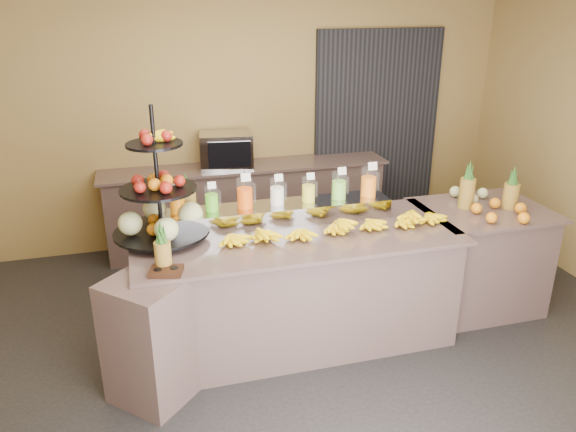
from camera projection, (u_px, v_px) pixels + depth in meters
name	position (u px, v px, depth m)	size (l,w,h in m)	color
ground	(307.00, 358.00, 4.36)	(6.00, 6.00, 0.00)	black
room_envelope	(303.00, 98.00, 4.43)	(6.04, 5.02, 2.82)	olive
buffet_counter	(284.00, 292.00, 4.40)	(2.75, 1.25, 0.93)	#876562
right_counter	(477.00, 257.00, 4.97)	(1.08, 0.88, 0.93)	#876562
back_ledge	(247.00, 205.00, 6.21)	(3.10, 0.55, 0.93)	#876562
pitcher_tray	(277.00, 213.00, 4.49)	(1.85, 0.30, 0.15)	gray
juice_pitcher_orange_a	(177.00, 202.00, 4.24)	(0.12, 0.12, 0.28)	silver
juice_pitcher_green	(212.00, 200.00, 4.30)	(0.11, 0.11, 0.26)	silver
juice_pitcher_orange_b	(245.00, 195.00, 4.36)	(0.13, 0.13, 0.31)	silver
juice_pitcher_milk	(277.00, 193.00, 4.43)	(0.12, 0.12, 0.28)	silver
juice_pitcher_lemon	(308.00, 191.00, 4.50)	(0.11, 0.11, 0.27)	silver
juice_pitcher_lime	(339.00, 187.00, 4.56)	(0.12, 0.13, 0.29)	silver
juice_pitcher_orange_c	(369.00, 184.00, 4.62)	(0.13, 0.14, 0.32)	silver
banana_heap	(337.00, 224.00, 4.31)	(1.85, 0.17, 0.15)	yellow
fruit_stand	(167.00, 206.00, 4.14)	(0.91, 0.91, 1.00)	black
condiment_caddy	(166.00, 271.00, 3.68)	(0.21, 0.16, 0.03)	black
pineapple_left_a	(163.00, 251.00, 3.71)	(0.11, 0.11, 0.35)	brown
pineapple_left_b	(187.00, 206.00, 4.40)	(0.15, 0.15, 0.43)	brown
right_fruit_pile	(494.00, 203.00, 4.69)	(0.50, 0.47, 0.26)	brown
oven_warmer	(226.00, 150.00, 5.92)	(0.55, 0.38, 0.36)	gray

